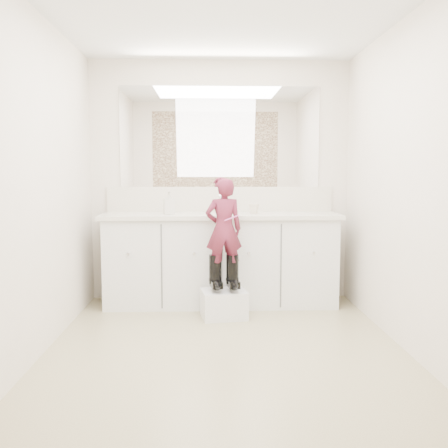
{
  "coord_description": "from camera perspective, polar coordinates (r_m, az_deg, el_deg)",
  "views": [
    {
      "loc": [
        -0.13,
        -3.58,
        1.28
      ],
      "look_at": [
        0.02,
        0.94,
        0.82
      ],
      "focal_mm": 40.0,
      "sensor_mm": 36.0,
      "label": 1
    }
  ],
  "objects": [
    {
      "name": "soap_bottle",
      "position": [
        4.77,
        -6.3,
        2.43
      ],
      "size": [
        0.12,
        0.12,
        0.22
      ],
      "primitive_type": "imported",
      "rotation": [
        0.0,
        0.0,
        0.24
      ],
      "color": "beige",
      "rests_on": "countertop"
    },
    {
      "name": "mirror",
      "position": [
        5.08,
        -0.47,
        9.91
      ],
      "size": [
        2.0,
        0.02,
        1.0
      ],
      "primitive_type": "cube",
      "color": "white",
      "rests_on": "wall_back"
    },
    {
      "name": "boot_left",
      "position": [
        4.41,
        -1.01,
        -5.59
      ],
      "size": [
        0.15,
        0.23,
        0.32
      ],
      "primitive_type": null,
      "rotation": [
        0.0,
        0.0,
        0.15
      ],
      "color": "black",
      "rests_on": "step_stool"
    },
    {
      "name": "floor",
      "position": [
        3.8,
        0.13,
        -13.83
      ],
      "size": [
        3.0,
        3.0,
        0.0
      ],
      "primitive_type": "plane",
      "color": "#887B59",
      "rests_on": "ground"
    },
    {
      "name": "vanity_cabinet",
      "position": [
        4.88,
        -0.38,
        -4.25
      ],
      "size": [
        2.2,
        0.55,
        0.85
      ],
      "primitive_type": "cube",
      "color": "silver",
      "rests_on": "floor"
    },
    {
      "name": "dot_panel",
      "position": [
        2.12,
        1.62,
        15.92
      ],
      "size": [
        2.0,
        0.01,
        1.2
      ],
      "primitive_type": "cube",
      "color": "#472819",
      "rests_on": "wall_front"
    },
    {
      "name": "backsplash",
      "position": [
        5.07,
        -0.46,
        2.85
      ],
      "size": [
        2.28,
        0.03,
        0.25
      ],
      "primitive_type": "cube",
      "color": "beige",
      "rests_on": "countertop"
    },
    {
      "name": "faucet",
      "position": [
        4.96,
        -0.43,
        1.92
      ],
      "size": [
        0.08,
        0.08,
        0.1
      ],
      "primitive_type": "cylinder",
      "color": "silver",
      "rests_on": "countertop"
    },
    {
      "name": "toddler",
      "position": [
        4.35,
        -0.03,
        -0.61
      ],
      "size": [
        0.35,
        0.26,
        0.89
      ],
      "primitive_type": "imported",
      "rotation": [
        0.0,
        0.0,
        3.3
      ],
      "color": "#952E4D",
      "rests_on": "step_stool"
    },
    {
      "name": "wall_right",
      "position": [
        3.85,
        19.91,
        4.32
      ],
      "size": [
        0.0,
        3.0,
        3.0
      ],
      "primitive_type": "plane",
      "rotation": [
        1.57,
        0.0,
        -1.57
      ],
      "color": "beige",
      "rests_on": "floor"
    },
    {
      "name": "step_stool",
      "position": [
        4.48,
        -0.03,
        -9.13
      ],
      "size": [
        0.43,
        0.37,
        0.24
      ],
      "primitive_type": "cube",
      "rotation": [
        0.0,
        0.0,
        0.15
      ],
      "color": "silver",
      "rests_on": "floor"
    },
    {
      "name": "ceiling",
      "position": [
        3.75,
        0.14,
        23.24
      ],
      "size": [
        3.0,
        3.0,
        0.0
      ],
      "primitive_type": "plane",
      "rotation": [
        3.14,
        0.0,
        0.0
      ],
      "color": "white",
      "rests_on": "wall_back"
    },
    {
      "name": "wall_front",
      "position": [
        2.08,
        1.6,
        3.68
      ],
      "size": [
        2.6,
        0.0,
        2.6
      ],
      "primitive_type": "plane",
      "rotation": [
        -1.57,
        0.0,
        0.0
      ],
      "color": "beige",
      "rests_on": "floor"
    },
    {
      "name": "toothbrush",
      "position": [
        4.3,
        0.93,
        0.71
      ],
      "size": [
        0.14,
        0.03,
        0.06
      ],
      "primitive_type": "cylinder",
      "rotation": [
        0.0,
        1.22,
        0.15
      ],
      "color": "#D653A2",
      "rests_on": "toddler"
    },
    {
      "name": "cup",
      "position": [
        4.8,
        3.43,
        1.75
      ],
      "size": [
        0.13,
        0.13,
        0.1
      ],
      "primitive_type": "imported",
      "rotation": [
        0.0,
        0.0,
        -0.36
      ],
      "color": "beige",
      "rests_on": "countertop"
    },
    {
      "name": "boot_right",
      "position": [
        4.42,
        0.95,
        -5.58
      ],
      "size": [
        0.15,
        0.23,
        0.32
      ],
      "primitive_type": null,
      "rotation": [
        0.0,
        0.0,
        0.15
      ],
      "color": "black",
      "rests_on": "step_stool"
    },
    {
      "name": "countertop",
      "position": [
        4.8,
        -0.38,
        0.95
      ],
      "size": [
        2.28,
        0.58,
        0.04
      ],
      "primitive_type": "cube",
      "color": "beige",
      "rests_on": "vanity_cabinet"
    },
    {
      "name": "wall_left",
      "position": [
        3.76,
        -20.12,
        4.28
      ],
      "size": [
        0.0,
        3.0,
        3.0
      ],
      "primitive_type": "plane",
      "rotation": [
        1.57,
        0.0,
        1.57
      ],
      "color": "beige",
      "rests_on": "floor"
    },
    {
      "name": "wall_back",
      "position": [
        5.08,
        -0.47,
        4.94
      ],
      "size": [
        2.6,
        0.0,
        2.6
      ],
      "primitive_type": "plane",
      "rotation": [
        1.57,
        0.0,
        0.0
      ],
      "color": "beige",
      "rests_on": "floor"
    }
  ]
}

